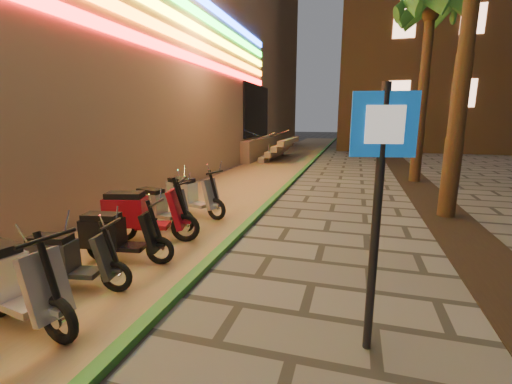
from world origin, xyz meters
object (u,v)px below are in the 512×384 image
(scooter_6, at_px, (68,259))
(scooter_8, at_px, (140,214))
(scooter_10, at_px, (190,195))
(scooter_7, at_px, (117,235))
(scooter_9, at_px, (159,206))
(pedestrian_sign, at_px, (379,186))
(scooter_5, at_px, (9,281))

(scooter_6, relative_size, scooter_8, 0.81)
(scooter_10, bearing_deg, scooter_8, -77.28)
(scooter_7, relative_size, scooter_10, 0.92)
(scooter_6, relative_size, scooter_9, 0.95)
(scooter_6, relative_size, scooter_10, 0.87)
(scooter_6, distance_m, scooter_10, 3.94)
(pedestrian_sign, bearing_deg, scooter_5, 179.50)
(scooter_6, bearing_deg, scooter_8, 84.93)
(scooter_6, xyz_separation_m, scooter_8, (-0.17, 1.97, 0.11))
(pedestrian_sign, height_order, scooter_6, pedestrian_sign)
(scooter_8, bearing_deg, scooter_10, 73.32)
(scooter_5, height_order, scooter_9, scooter_5)
(scooter_6, xyz_separation_m, scooter_10, (-0.09, 3.94, 0.07))
(scooter_5, xyz_separation_m, scooter_8, (-0.19, 2.83, 0.02))
(pedestrian_sign, xyz_separation_m, scooter_5, (-4.01, -0.70, -1.21))
(pedestrian_sign, height_order, scooter_10, pedestrian_sign)
(scooter_5, distance_m, scooter_8, 2.84)
(scooter_7, xyz_separation_m, scooter_10, (-0.14, 2.95, 0.05))
(scooter_5, bearing_deg, scooter_6, 101.25)
(scooter_7, height_order, scooter_8, scooter_8)
(scooter_5, relative_size, scooter_10, 1.05)
(scooter_5, distance_m, scooter_6, 0.87)
(pedestrian_sign, distance_m, scooter_10, 5.95)
(scooter_8, height_order, scooter_10, scooter_8)
(scooter_6, xyz_separation_m, scooter_7, (0.04, 0.99, 0.03))
(scooter_5, bearing_deg, scooter_10, 101.28)
(scooter_8, height_order, scooter_9, scooter_8)
(scooter_6, height_order, scooter_7, scooter_7)
(scooter_5, distance_m, scooter_10, 4.80)
(pedestrian_sign, relative_size, scooter_7, 1.73)
(scooter_7, bearing_deg, scooter_5, -100.06)
(scooter_5, relative_size, scooter_6, 1.20)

